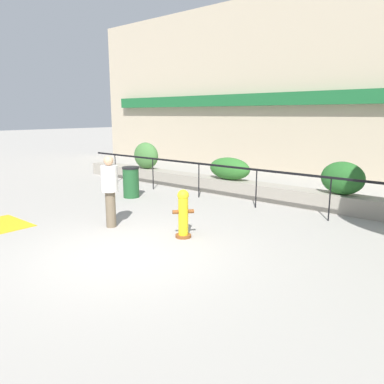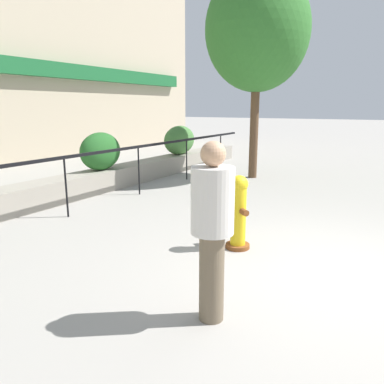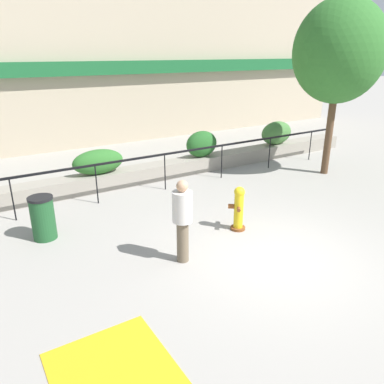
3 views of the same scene
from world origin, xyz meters
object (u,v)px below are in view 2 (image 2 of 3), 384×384
object	(u,v)px
street_tree	(258,31)
hedge_bush_2	(101,151)
hedge_bush_3	(180,140)
fire_hydrant	(238,212)
pedestrian	(212,222)

from	to	relation	value
street_tree	hedge_bush_2	bearing A→B (deg)	143.20
hedge_bush_3	fire_hydrant	bearing A→B (deg)	-140.84
fire_hydrant	street_tree	distance (m)	6.66
street_tree	pedestrian	distance (m)	8.20
fire_hydrant	street_tree	world-z (taller)	street_tree
hedge_bush_2	hedge_bush_3	size ratio (longest dim) A/B	0.82
hedge_bush_3	street_tree	world-z (taller)	street_tree
hedge_bush_2	fire_hydrant	distance (m)	4.89
street_tree	pedestrian	world-z (taller)	street_tree
hedge_bush_3	pedestrian	size ratio (longest dim) A/B	0.84
hedge_bush_3	hedge_bush_2	bearing A→B (deg)	180.00
hedge_bush_2	street_tree	bearing A→B (deg)	-36.80
hedge_bush_3	fire_hydrant	distance (m)	7.10
hedge_bush_3	pedestrian	distance (m)	8.90
hedge_bush_2	pedestrian	size ratio (longest dim) A/B	0.69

